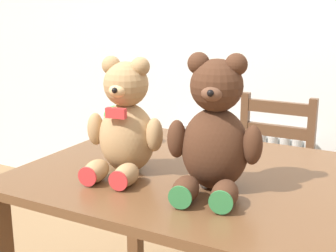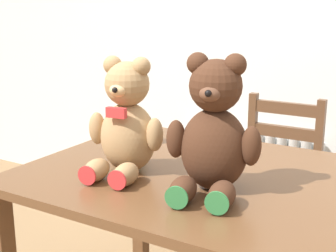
% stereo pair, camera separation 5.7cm
% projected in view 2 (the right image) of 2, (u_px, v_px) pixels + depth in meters
% --- Properties ---
extents(wall_back, '(8.00, 0.04, 2.60)m').
position_uv_depth(wall_back, '(315.00, 6.00, 2.50)').
color(wall_back, silver).
rests_on(wall_back, ground_plane).
extents(radiator, '(0.84, 0.10, 0.57)m').
position_uv_depth(radiator, '(251.00, 183.00, 2.84)').
color(radiator, beige).
rests_on(radiator, ground_plane).
extents(dining_table, '(1.22, 0.92, 0.75)m').
position_uv_depth(dining_table, '(207.00, 202.00, 1.60)').
color(dining_table, brown).
rests_on(dining_table, ground_plane).
extents(wooden_chair_behind, '(0.39, 0.43, 0.86)m').
position_uv_depth(wooden_chair_behind, '(273.00, 185.00, 2.31)').
color(wooden_chair_behind, brown).
rests_on(wooden_chair_behind, ground_plane).
extents(teddy_bear_left, '(0.28, 0.29, 0.39)m').
position_uv_depth(teddy_bear_left, '(126.00, 124.00, 1.55)').
color(teddy_bear_left, tan).
rests_on(teddy_bear_left, dining_table).
extents(teddy_bear_right, '(0.29, 0.32, 0.42)m').
position_uv_depth(teddy_bear_right, '(213.00, 134.00, 1.39)').
color(teddy_bear_right, '#472819').
rests_on(teddy_bear_right, dining_table).
extents(potted_plant, '(0.17, 0.16, 0.16)m').
position_uv_depth(potted_plant, '(129.00, 121.00, 1.93)').
color(potted_plant, '#B25B3D').
rests_on(potted_plant, dining_table).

